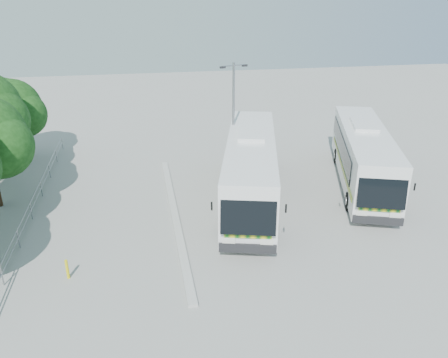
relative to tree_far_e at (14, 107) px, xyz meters
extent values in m
plane|color=gray|center=(12.63, -13.30, -3.89)|extent=(100.00, 100.00, 0.00)
cube|color=#B2B2AD|center=(10.33, -11.30, -3.81)|extent=(0.40, 16.00, 0.15)
cylinder|color=gray|center=(2.63, -9.30, -2.94)|extent=(0.06, 22.00, 0.06)
cylinder|color=gray|center=(2.63, -9.30, -3.34)|extent=(0.06, 22.00, 0.06)
cylinder|color=gray|center=(2.63, 0.70, -3.39)|extent=(0.06, 0.06, 1.00)
sphere|color=black|center=(1.26, -8.75, -0.09)|extent=(3.59, 3.59, 3.59)
cylinder|color=#382314|center=(-0.07, 0.00, -2.50)|extent=(0.36, 0.36, 2.77)
sphere|color=black|center=(-0.07, 0.00, 0.02)|extent=(4.03, 4.03, 4.03)
sphere|color=black|center=(0.68, -0.50, -0.42)|extent=(3.28, 3.28, 3.28)
sphere|color=black|center=(-0.70, 0.63, 0.52)|extent=(3.02, 3.02, 3.02)
cube|color=silver|center=(14.98, -10.06, -1.84)|extent=(6.08, 13.33, 3.32)
cube|color=black|center=(13.25, -16.40, -1.44)|extent=(2.55, 1.14, 2.11)
cube|color=black|center=(13.82, -9.07, -1.44)|extent=(2.81, 10.10, 1.20)
cube|color=black|center=(16.49, -9.80, -1.44)|extent=(2.81, 10.10, 1.20)
cube|color=#0C5716|center=(13.56, -10.01, -2.47)|extent=(3.02, 10.93, 0.30)
cylinder|color=black|center=(12.67, -13.84, -3.34)|extent=(0.60, 1.14, 1.09)
cylinder|color=black|center=(15.05, -14.49, -3.34)|extent=(0.60, 1.14, 1.09)
cylinder|color=black|center=(14.77, -6.17, -3.34)|extent=(0.60, 1.14, 1.09)
cylinder|color=black|center=(17.15, -6.82, -3.34)|extent=(0.60, 1.14, 1.09)
cube|color=silver|center=(22.63, -9.12, -1.93)|extent=(6.64, 12.69, 3.19)
cube|color=black|center=(20.53, -15.06, -1.54)|extent=(2.42, 1.25, 2.03)
cube|color=black|center=(21.59, -8.09, -1.54)|extent=(3.39, 9.47, 1.15)
cube|color=black|center=(24.09, -8.97, -1.54)|extent=(3.39, 9.47, 1.15)
cube|color=#0B4E1C|center=(21.27, -8.97, -2.53)|extent=(3.65, 10.25, 0.29)
cylinder|color=black|center=(20.16, -12.57, -3.36)|extent=(0.64, 1.09, 1.04)
cylinder|color=black|center=(22.38, -13.36, -3.36)|extent=(0.64, 1.09, 1.04)
cylinder|color=black|center=(22.70, -5.38, -3.36)|extent=(0.64, 1.09, 1.04)
cylinder|color=black|center=(24.92, -6.17, -3.36)|extent=(0.64, 1.09, 1.04)
cylinder|color=gray|center=(14.63, -6.87, -0.09)|extent=(0.19, 0.19, 7.59)
cylinder|color=gray|center=(14.63, -6.87, 3.52)|extent=(1.47, 0.52, 0.08)
cube|color=black|center=(13.90, -7.09, 3.47)|extent=(0.37, 0.26, 0.11)
cube|color=black|center=(15.35, -6.64, 3.47)|extent=(0.37, 0.26, 0.11)
cylinder|color=yellow|center=(5.26, -16.32, -3.43)|extent=(0.16, 0.16, 0.91)
camera|label=1|loc=(8.83, -33.10, 7.51)|focal=35.00mm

